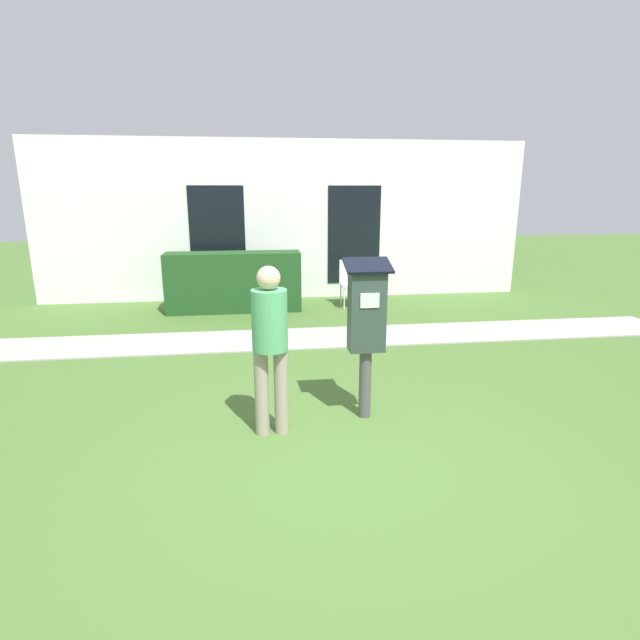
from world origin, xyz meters
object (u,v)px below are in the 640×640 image
at_px(parking_meter, 367,319).
at_px(outdoor_chair_left, 278,280).
at_px(outdoor_chair_middle, 351,279).
at_px(person_standing, 270,338).

relative_size(parking_meter, outdoor_chair_left, 1.77).
xyz_separation_m(parking_meter, outdoor_chair_middle, (0.82, 4.88, -0.49)).
xyz_separation_m(outdoor_chair_left, outdoor_chair_middle, (1.42, -0.09, 0.00)).
bearing_deg(outdoor_chair_left, person_standing, -72.50).
relative_size(person_standing, outdoor_chair_middle, 1.76).
distance_m(person_standing, outdoor_chair_left, 5.24).
bearing_deg(parking_meter, person_standing, -165.79).
height_order(parking_meter, outdoor_chair_middle, parking_meter).
height_order(person_standing, outdoor_chair_left, person_standing).
relative_size(parking_meter, person_standing, 1.01).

